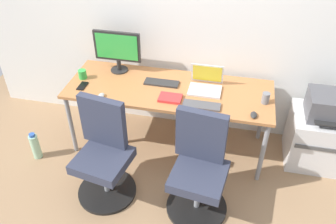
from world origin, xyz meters
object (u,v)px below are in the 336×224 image
at_px(printer, 329,106).
at_px(office_chair_right, 199,170).
at_px(office_chair_left, 104,155).
at_px(water_bottle_on_floor, 35,146).
at_px(side_cabinet, 318,138).
at_px(desktop_monitor, 117,49).
at_px(coffee_mug, 83,74).
at_px(open_laptop, 206,83).

bearing_deg(printer, office_chair_right, -143.00).
xyz_separation_m(office_chair_left, office_chair_right, (0.85, 0.00, 0.00)).
distance_m(printer, water_bottle_on_floor, 2.90).
height_order(side_cabinet, water_bottle_on_floor, side_cabinet).
distance_m(printer, desktop_monitor, 2.10).
distance_m(printer, coffee_mug, 2.39).
distance_m(office_chair_left, coffee_mug, 0.91).
bearing_deg(printer, desktop_monitor, 176.59).
distance_m(side_cabinet, coffee_mug, 2.44).
bearing_deg(side_cabinet, office_chair_left, -157.07).
distance_m(open_laptop, coffee_mug, 1.24).
height_order(open_laptop, coffee_mug, open_laptop).
bearing_deg(open_laptop, water_bottle_on_floor, -161.03).
bearing_deg(desktop_monitor, side_cabinet, -3.38).
relative_size(office_chair_right, printer, 2.35).
bearing_deg(open_laptop, printer, 1.13).
xyz_separation_m(printer, water_bottle_on_floor, (-2.79, -0.59, -0.53)).
distance_m(desktop_monitor, open_laptop, 0.96).
distance_m(office_chair_right, side_cabinet, 1.36).
bearing_deg(printer, open_laptop, -178.87).
distance_m(office_chair_left, water_bottle_on_floor, 0.93).
bearing_deg(side_cabinet, water_bottle_on_floor, -168.11).
relative_size(side_cabinet, printer, 1.42).
relative_size(office_chair_left, water_bottle_on_floor, 3.03).
bearing_deg(office_chair_left, water_bottle_on_floor, 165.21).
bearing_deg(side_cabinet, open_laptop, -178.83).
height_order(side_cabinet, coffee_mug, coffee_mug).
bearing_deg(printer, coffee_mug, -177.52).
bearing_deg(water_bottle_on_floor, desktop_monitor, 44.80).
bearing_deg(open_laptop, coffee_mug, -176.26).
relative_size(office_chair_right, coffee_mug, 10.22).
xyz_separation_m(office_chair_right, printer, (1.08, 0.81, 0.25)).
bearing_deg(open_laptop, office_chair_left, -134.48).
relative_size(side_cabinet, desktop_monitor, 1.18).
distance_m(office_chair_right, printer, 1.38).
height_order(water_bottle_on_floor, desktop_monitor, desktop_monitor).
bearing_deg(office_chair_right, office_chair_left, -179.97).
relative_size(office_chair_left, printer, 2.35).
xyz_separation_m(office_chair_left, open_laptop, (0.78, 0.79, 0.36)).
xyz_separation_m(office_chair_left, coffee_mug, (-0.46, 0.71, 0.35)).
xyz_separation_m(desktop_monitor, coffee_mug, (-0.31, -0.23, -0.20)).
distance_m(water_bottle_on_floor, desktop_monitor, 1.30).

